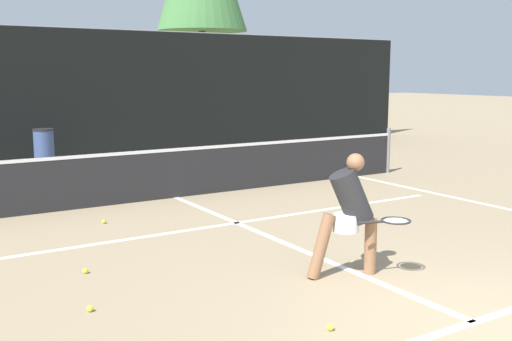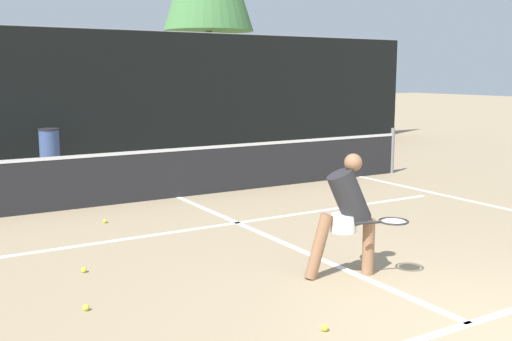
{
  "view_description": "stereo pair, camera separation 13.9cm",
  "coord_description": "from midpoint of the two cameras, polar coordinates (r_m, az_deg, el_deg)",
  "views": [
    {
      "loc": [
        -4.61,
        -3.07,
        2.34
      ],
      "look_at": [
        -0.09,
        4.19,
        0.95
      ],
      "focal_mm": 42.0,
      "sensor_mm": 36.0,
      "label": 1
    },
    {
      "loc": [
        -4.49,
        -3.14,
        2.34
      ],
      "look_at": [
        -0.09,
        4.19,
        0.95
      ],
      "focal_mm": 42.0,
      "sensor_mm": 36.0,
      "label": 2
    }
  ],
  "objects": [
    {
      "name": "ground_plane",
      "position": [
        5.99,
        23.4,
        -14.59
      ],
      "size": [
        100.0,
        100.0,
        0.0
      ],
      "primitive_type": "plane",
      "color": "#937F60"
    },
    {
      "name": "court_baseline_near",
      "position": [
        6.2,
        20.31,
        -13.51
      ],
      "size": [
        11.0,
        0.1,
        0.01
      ],
      "primitive_type": "cube",
      "color": "white",
      "rests_on": "ground"
    },
    {
      "name": "court_service_line",
      "position": [
        9.51,
        -1.37,
        -5.0
      ],
      "size": [
        8.25,
        0.1,
        0.01
      ],
      "primitive_type": "cube",
      "color": "white",
      "rests_on": "ground"
    },
    {
      "name": "court_center_mark",
      "position": [
        8.61,
        2.26,
        -6.53
      ],
      "size": [
        0.1,
        6.83,
        0.01
      ],
      "primitive_type": "cube",
      "color": "white",
      "rests_on": "ground"
    },
    {
      "name": "court_sideline_right",
      "position": [
        11.64,
        21.21,
        -2.99
      ],
      "size": [
        0.1,
        7.83,
        0.01
      ],
      "primitive_type": "cube",
      "color": "white",
      "rests_on": "ground"
    },
    {
      "name": "net",
      "position": [
        11.44,
        -7.12,
        -0.04
      ],
      "size": [
        11.09,
        0.09,
        1.07
      ],
      "color": "slate",
      "rests_on": "ground"
    },
    {
      "name": "fence_back",
      "position": [
        17.66,
        -16.15,
        7.1
      ],
      "size": [
        24.0,
        0.06,
        3.6
      ],
      "color": "black",
      "rests_on": "ground"
    },
    {
      "name": "player_practicing",
      "position": [
        6.98,
        9.31,
        -3.84
      ],
      "size": [
        1.1,
        0.79,
        1.45
      ],
      "rotation": [
        0.0,
        0.0,
        -0.29
      ],
      "color": "#8C6042",
      "rests_on": "ground"
    },
    {
      "name": "tennis_ball_scattered_0",
      "position": [
        5.72,
        7.27,
        -14.64
      ],
      "size": [
        0.07,
        0.07,
        0.07
      ],
      "primitive_type": "sphere",
      "color": "#D1E033",
      "rests_on": "ground"
    },
    {
      "name": "tennis_ball_scattered_1",
      "position": [
        7.47,
        -15.56,
        -9.11
      ],
      "size": [
        0.07,
        0.07,
        0.07
      ],
      "primitive_type": "sphere",
      "color": "#D1E033",
      "rests_on": "ground"
    },
    {
      "name": "tennis_ball_scattered_2",
      "position": [
        9.77,
        -13.79,
        -4.7
      ],
      "size": [
        0.07,
        0.07,
        0.07
      ],
      "primitive_type": "sphere",
      "color": "#D1E033",
      "rests_on": "ground"
    },
    {
      "name": "tennis_ball_scattered_4",
      "position": [
        6.33,
        -15.27,
        -12.48
      ],
      "size": [
        0.07,
        0.07,
        0.07
      ],
      "primitive_type": "sphere",
      "color": "#D1E033",
      "rests_on": "ground"
    },
    {
      "name": "trash_bin",
      "position": [
        16.5,
        -18.85,
        2.21
      ],
      "size": [
        0.53,
        0.53,
        0.93
      ],
      "color": "#384C7F",
      "rests_on": "ground"
    }
  ]
}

